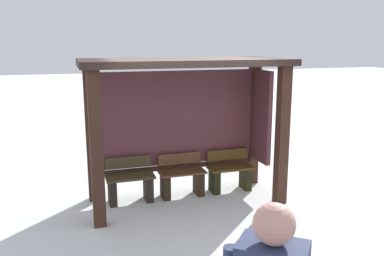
{
  "coord_description": "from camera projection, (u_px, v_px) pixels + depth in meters",
  "views": [
    {
      "loc": [
        -1.88,
        -6.27,
        2.67
      ],
      "look_at": [
        0.13,
        0.08,
        1.25
      ],
      "focal_mm": 37.96,
      "sensor_mm": 36.0,
      "label": 1
    }
  ],
  "objects": [
    {
      "name": "ground_plane",
      "position": [
        186.0,
        201.0,
        6.95
      ],
      "size": [
        60.0,
        60.0,
        0.0
      ],
      "primitive_type": "plane",
      "color": "silver"
    },
    {
      "name": "bus_shelter",
      "position": [
        188.0,
        101.0,
        6.79
      ],
      "size": [
        3.34,
        1.42,
        2.4
      ],
      "color": "#3C2218",
      "rests_on": "ground"
    },
    {
      "name": "bench_left_inside",
      "position": [
        130.0,
        184.0,
        6.85
      ],
      "size": [
        0.81,
        0.4,
        0.75
      ],
      "color": "#42371F",
      "rests_on": "ground"
    },
    {
      "name": "bench_center_inside",
      "position": [
        182.0,
        179.0,
        7.13
      ],
      "size": [
        0.81,
        0.38,
        0.74
      ],
      "color": "brown",
      "rests_on": "ground"
    },
    {
      "name": "bench_right_inside",
      "position": [
        230.0,
        174.0,
        7.39
      ],
      "size": [
        0.81,
        0.38,
        0.73
      ],
      "color": "#523B17",
      "rests_on": "ground"
    }
  ]
}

